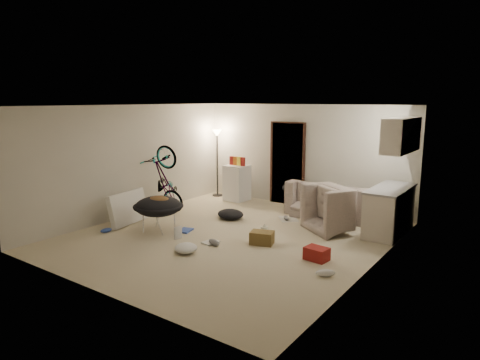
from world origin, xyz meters
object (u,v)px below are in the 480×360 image
Objects in this scene: kitchen_counter at (389,211)px; armchair at (342,213)px; tv_box at (128,208)px; juicer at (264,230)px; bicycle at (166,195)px; mini_fridge at (237,183)px; saucer_chair at (159,211)px; floor_lamp at (217,148)px; drink_case_b at (317,254)px; sofa at (331,204)px; drink_case_a at (262,238)px.

kitchen_counter is 1.44× the size of armchair.
juicer is (2.76, 1.06, -0.26)m from tv_box.
armchair is at bearing -79.53° from bicycle.
mini_fridge reaches higher than saucer_chair.
armchair is (3.98, -0.98, -0.97)m from floor_lamp.
bicycle is at bearing 178.92° from juicer.
saucer_chair is at bearing 71.34° from armchair.
sofa is at bearing 115.14° from drink_case_b.
sofa reaches higher than drink_case_a.
bicycle is at bearing -163.15° from kitchen_counter.
floor_lamp reaches higher than bicycle.
drink_case_b is at bearing 6.72° from saucer_chair.
sofa is at bearing -0.30° from mini_fridge.
bicycle reaches higher than sofa.
bicycle is at bearing 81.09° from tv_box.
kitchen_counter is 0.92× the size of bicycle.
drink_case_a is 1.11× the size of drink_case_b.
sofa is 2.49m from drink_case_a.
bicycle is (-4.73, -1.43, -0.01)m from kitchen_counter.
armchair is at bearing 45.63° from drink_case_a.
drink_case_a is (3.04, -0.58, -0.31)m from bicycle.
mini_fridge is at bearing 69.59° from tv_box.
kitchen_counter is 1.44× the size of tv_box.
sofa reaches higher than drink_case_b.
sofa is at bearing 66.01° from drink_case_a.
sofa is at bearing 162.45° from kitchen_counter.
saucer_chair reaches higher than drink_case_b.
mini_fridge is at bearing 115.42° from drink_case_a.
juicer is (-1.44, 0.68, -0.02)m from drink_case_b.
armchair is 3.70m from saucer_chair.
saucer_chair is at bearing 176.38° from drink_case_a.
saucer_chair is (-2.39, -3.00, 0.14)m from sofa.
saucer_chair is (0.92, -1.12, -0.01)m from bicycle.
kitchen_counter is 2.25m from drink_case_b.
kitchen_counter is 4.94m from bicycle.
armchair reaches higher than drink_case_b.
juicer is (-1.13, -1.16, -0.25)m from armchair.
kitchen_counter is at bearing 19.41° from tv_box.
bicycle is 1.45m from saucer_chair.
tv_box reaches higher than armchair.
saucer_chair is at bearing -72.29° from floor_lamp.
tv_box is 2.97m from juicer.
bicycle is 7.64× the size of juicer.
saucer_chair is (-3.81, -2.55, -0.02)m from kitchen_counter.
drink_case_a is at bearing 14.15° from saucer_chair.
floor_lamp is at bearing -2.98° from sofa.
sofa is 2.11× the size of mini_fridge.
juicer is at bearing -143.05° from kitchen_counter.
armchair is 1.63m from juicer.
sofa is at bearing -3.36° from floor_lamp.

